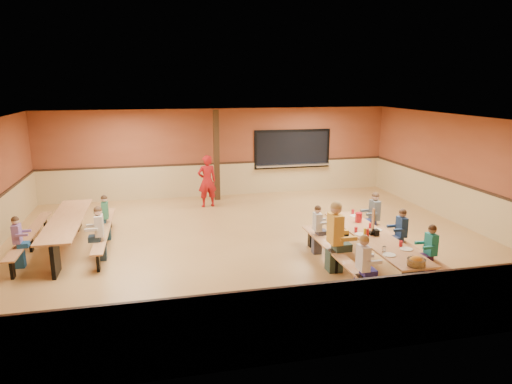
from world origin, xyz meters
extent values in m
plane|color=#A0703C|center=(0.00, 0.00, 0.00)|extent=(12.00, 12.00, 0.00)
cube|color=brown|center=(0.00, 5.00, 1.50)|extent=(12.00, 0.04, 3.00)
cube|color=brown|center=(0.00, -5.00, 1.50)|extent=(12.00, 0.04, 3.00)
cube|color=brown|center=(6.00, 0.00, 1.50)|extent=(0.04, 10.00, 3.00)
cube|color=white|center=(0.00, 0.00, 3.00)|extent=(12.00, 10.00, 0.04)
cube|color=black|center=(2.60, 4.97, 1.55)|extent=(2.60, 0.06, 1.20)
cube|color=silver|center=(2.60, 4.88, 0.98)|extent=(2.70, 0.28, 0.06)
cube|color=black|center=(-0.20, 4.40, 1.50)|extent=(0.18, 0.18, 3.00)
cube|color=#B77948|center=(2.15, -2.18, 0.72)|extent=(0.75, 3.60, 0.04)
cube|color=black|center=(2.15, -3.73, 0.35)|extent=(0.08, 0.60, 0.70)
cube|color=black|center=(2.15, -0.63, 0.35)|extent=(0.08, 0.60, 0.70)
cube|color=#B77948|center=(1.32, -2.18, 0.43)|extent=(0.26, 3.60, 0.04)
cube|color=black|center=(1.32, -2.18, 0.21)|extent=(0.06, 0.18, 0.41)
cube|color=#B77948|center=(2.97, -2.18, 0.43)|extent=(0.26, 3.60, 0.04)
cube|color=black|center=(2.97, -2.18, 0.21)|extent=(0.06, 0.18, 0.41)
cube|color=#B77948|center=(-4.32, 0.54, 0.72)|extent=(0.75, 3.60, 0.04)
cube|color=black|center=(-4.32, -1.01, 0.35)|extent=(0.08, 0.60, 0.70)
cube|color=black|center=(-4.32, 2.09, 0.35)|extent=(0.08, 0.60, 0.70)
cube|color=#B77948|center=(-5.14, 0.54, 0.43)|extent=(0.26, 3.60, 0.04)
cube|color=black|center=(-5.14, 0.54, 0.21)|extent=(0.06, 0.18, 0.41)
cube|color=#B77948|center=(-3.49, 0.54, 0.43)|extent=(0.26, 3.60, 0.04)
cube|color=black|center=(-3.49, 0.54, 0.21)|extent=(0.06, 0.18, 0.41)
imported|color=#A21213|center=(-0.63, 3.57, 0.83)|extent=(0.66, 0.50, 1.66)
cylinder|color=red|center=(2.26, -1.24, 0.85)|extent=(0.16, 0.16, 0.22)
cube|color=black|center=(2.20, -2.19, 0.80)|extent=(0.10, 0.14, 0.13)
cylinder|color=yellow|center=(1.96, -2.17, 0.82)|extent=(0.06, 0.06, 0.17)
cylinder|color=#B2140F|center=(1.99, -2.23, 0.82)|extent=(0.06, 0.06, 0.17)
cube|color=black|center=(2.17, -2.10, 0.77)|extent=(0.16, 0.16, 0.06)
cube|color=#B77948|center=(2.17, -2.10, 1.05)|extent=(0.02, 0.09, 0.50)
camera|label=1|loc=(-2.27, -10.45, 3.86)|focal=32.00mm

